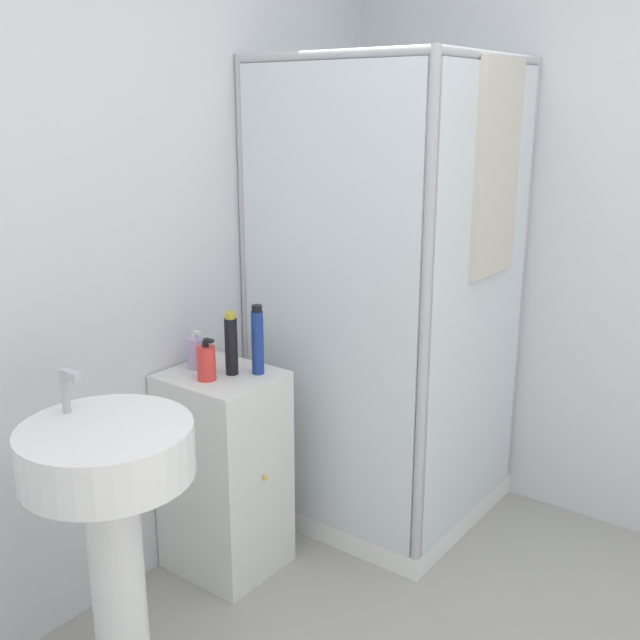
# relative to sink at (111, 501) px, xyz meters

# --- Properties ---
(wall_back) EXTENTS (6.40, 0.06, 2.50)m
(wall_back) POSITION_rel_sink_xyz_m (0.22, 0.47, 0.58)
(wall_back) COLOR silver
(wall_back) RESTS_ON ground_plane
(shower_enclosure) EXTENTS (0.87, 0.90, 1.93)m
(shower_enclosure) POSITION_rel_sink_xyz_m (1.40, -0.07, -0.13)
(shower_enclosure) COLOR white
(shower_enclosure) RESTS_ON ground_plane
(vanity_cabinet) EXTENTS (0.36, 0.42, 0.79)m
(vanity_cabinet) POSITION_rel_sink_xyz_m (0.69, 0.24, -0.27)
(vanity_cabinet) COLOR silver
(vanity_cabinet) RESTS_ON ground_plane
(sink) EXTENTS (0.48, 0.48, 1.03)m
(sink) POSITION_rel_sink_xyz_m (0.00, 0.00, 0.00)
(sink) COLOR white
(sink) RESTS_ON ground_plane
(soap_dispenser) EXTENTS (0.07, 0.07, 0.16)m
(soap_dispenser) POSITION_rel_sink_xyz_m (0.62, 0.24, 0.19)
(soap_dispenser) COLOR red
(soap_dispenser) RESTS_ON vanity_cabinet
(shampoo_bottle_tall_black) EXTENTS (0.05, 0.05, 0.24)m
(shampoo_bottle_tall_black) POSITION_rel_sink_xyz_m (0.72, 0.20, 0.24)
(shampoo_bottle_tall_black) COLOR black
(shampoo_bottle_tall_black) RESTS_ON vanity_cabinet
(shampoo_bottle_blue) EXTENTS (0.04, 0.04, 0.26)m
(shampoo_bottle_blue) POSITION_rel_sink_xyz_m (0.78, 0.13, 0.25)
(shampoo_bottle_blue) COLOR navy
(shampoo_bottle_blue) RESTS_ON vanity_cabinet
(lotion_bottle_white) EXTENTS (0.06, 0.06, 0.15)m
(lotion_bottle_white) POSITION_rel_sink_xyz_m (0.68, 0.36, 0.18)
(lotion_bottle_white) COLOR #B299C6
(lotion_bottle_white) RESTS_ON vanity_cabinet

